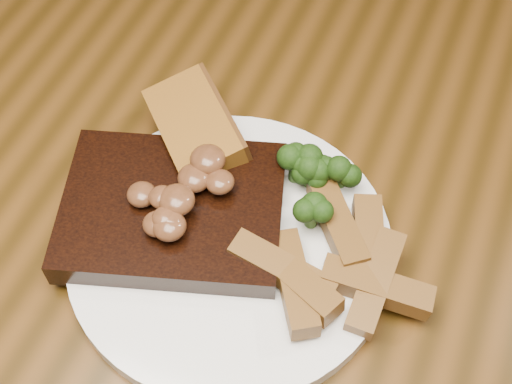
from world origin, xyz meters
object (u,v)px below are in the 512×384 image
at_px(plate, 230,247).
at_px(steak, 173,211).
at_px(garlic_bread, 195,140).
at_px(dining_table, 253,257).
at_px(potato_wedges, 320,249).
at_px(chair_far, 501,43).

height_order(plate, steak, steak).
xyz_separation_m(plate, garlic_bread, (-0.07, 0.08, 0.02)).
bearing_deg(steak, dining_table, 23.58).
bearing_deg(potato_wedges, steak, -173.71).
xyz_separation_m(dining_table, steak, (-0.05, -0.05, 0.12)).
bearing_deg(dining_table, steak, -138.83).
relative_size(dining_table, garlic_bread, 15.56).
relative_size(garlic_bread, potato_wedges, 0.92).
distance_m(dining_table, steak, 0.14).
height_order(chair_far, steak, chair_far).
bearing_deg(chair_far, plate, 50.55).
relative_size(chair_far, steak, 5.39).
relative_size(plate, potato_wedges, 2.37).
bearing_deg(garlic_bread, chair_far, 108.65).
distance_m(plate, garlic_bread, 0.11).
bearing_deg(chair_far, dining_table, 49.15).
height_order(dining_table, steak, steak).
bearing_deg(garlic_bread, potato_wedges, 19.98).
relative_size(dining_table, steak, 8.98).
bearing_deg(chair_far, garlic_bread, 41.58).
relative_size(plate, steak, 1.49).
height_order(dining_table, chair_far, chair_far).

